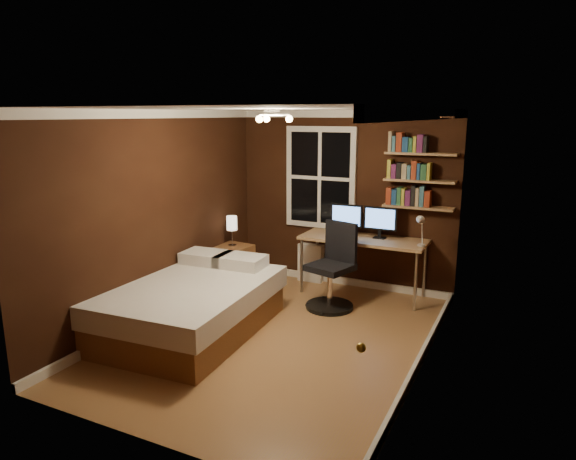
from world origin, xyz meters
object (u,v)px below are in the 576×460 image
at_px(nightstand, 233,266).
at_px(desk, 363,242).
at_px(bed, 191,305).
at_px(bedside_lamp, 232,231).
at_px(radiator, 311,263).
at_px(monitor_right, 380,223).
at_px(desk_lamp, 421,230).
at_px(monitor_left, 346,220).
at_px(office_chair, 333,275).

bearing_deg(nightstand, desk, 19.78).
bearing_deg(bed, bedside_lamp, 101.30).
bearing_deg(radiator, monitor_right, -7.85).
bearing_deg(desk, desk_lamp, -11.81).
height_order(bed, bedside_lamp, bedside_lamp).
bearing_deg(bed, radiator, 73.41).
distance_m(desk, desk_lamp, 0.86).
relative_size(nightstand, desk_lamp, 1.35).
xyz_separation_m(nightstand, monitor_left, (1.54, 0.53, 0.72)).
bearing_deg(bed, monitor_right, 49.37).
height_order(bed, monitor_right, monitor_right).
height_order(bed, monitor_left, monitor_left).
bearing_deg(radiator, bedside_lamp, -144.38).
distance_m(bedside_lamp, monitor_right, 2.09).
distance_m(radiator, desk_lamp, 1.87).
height_order(radiator, office_chair, office_chair).
distance_m(monitor_left, desk_lamp, 1.10).
distance_m(nightstand, bedside_lamp, 0.51).
bearing_deg(monitor_right, nightstand, -165.33).
xyz_separation_m(nightstand, monitor_right, (2.01, 0.53, 0.72)).
xyz_separation_m(monitor_right, office_chair, (-0.40, -0.70, -0.59)).
bearing_deg(radiator, bed, -102.98).
bearing_deg(nightstand, monitor_right, 20.74).
distance_m(bed, nightstand, 1.64).
bearing_deg(desk_lamp, radiator, 166.53).
height_order(bedside_lamp, monitor_left, monitor_left).
bearing_deg(nightstand, radiator, 41.69).
height_order(monitor_right, office_chair, monitor_right).
relative_size(bedside_lamp, monitor_right, 0.97).
bearing_deg(monitor_right, office_chair, -119.46).
distance_m(bedside_lamp, desk, 1.87).
bearing_deg(office_chair, desk, 88.78).
bearing_deg(monitor_left, office_chair, -83.55).
relative_size(bedside_lamp, radiator, 0.77).
bearing_deg(monitor_left, bed, -117.83).
distance_m(desk, monitor_left, 0.40).
xyz_separation_m(bed, monitor_left, (1.11, 2.11, 0.71)).
height_order(nightstand, radiator, nightstand).
bearing_deg(bed, desk, 51.93).
xyz_separation_m(bedside_lamp, desk, (1.81, 0.44, -0.06)).
height_order(monitor_left, monitor_right, same).
relative_size(monitor_right, office_chair, 0.41).
xyz_separation_m(bed, office_chair, (1.19, 1.41, 0.13)).
distance_m(monitor_left, monitor_right, 0.48).
relative_size(radiator, monitor_left, 1.26).
height_order(monitor_right, desk_lamp, desk_lamp).
height_order(nightstand, bedside_lamp, bedside_lamp).
height_order(desk, monitor_left, monitor_left).
relative_size(desk, monitor_right, 3.78).
bearing_deg(office_chair, radiator, 144.70).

